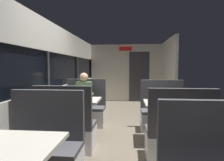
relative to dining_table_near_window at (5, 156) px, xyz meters
The scene contains 14 objects.
ground_plane 2.36m from the dining_table_near_window, 66.82° to the left, with size 3.30×9.20×0.02m, color #665B4C.
carriage_window_panel_left 2.21m from the dining_table_near_window, 104.90° to the left, with size 0.09×8.48×2.30m.
carriage_end_bulkhead 6.38m from the dining_table_near_window, 81.37° to the left, with size 2.90×0.11×2.30m.
carriage_aisle_panel_right 5.63m from the dining_table_near_window, 65.26° to the left, with size 0.08×2.40×2.30m, color beige.
dining_table_near_window is the anchor object (origin of this frame).
bench_near_window_facing_entry 0.77m from the dining_table_near_window, 90.00° to the left, with size 0.95×0.50×1.10m.
dining_table_mid_window 2.27m from the dining_table_near_window, 90.00° to the left, with size 0.90×0.70×0.74m.
bench_mid_window_facing_end 1.60m from the dining_table_near_window, 90.00° to the left, with size 0.95×0.50×1.10m.
bench_mid_window_facing_entry 2.98m from the dining_table_near_window, 90.00° to the left, with size 0.95×0.50×1.10m.
dining_table_rear_aisle 2.74m from the dining_table_near_window, 49.13° to the left, with size 0.90×0.70×0.74m.
bench_rear_aisle_facing_end 2.28m from the dining_table_near_window, 37.41° to the left, with size 0.95×0.50×1.10m.
bench_rear_aisle_facing_entry 3.31m from the dining_table_near_window, 57.11° to the left, with size 0.95×0.50×1.10m.
seated_passenger 2.90m from the dining_table_near_window, 90.00° to the left, with size 0.47×0.55×1.26m.
coffee_cup_primary 2.62m from the dining_table_near_window, 51.27° to the left, with size 0.07×0.07×0.09m.
Camera 1 is at (0.16, -3.58, 1.39)m, focal length 30.62 mm.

